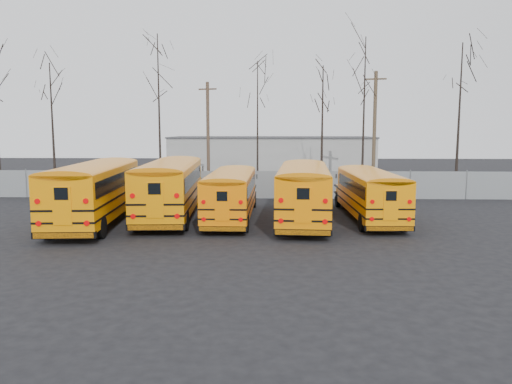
{
  "coord_description": "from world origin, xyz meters",
  "views": [
    {
      "loc": [
        2.15,
        -23.88,
        5.09
      ],
      "look_at": [
        1.23,
        3.17,
        1.6
      ],
      "focal_mm": 35.0,
      "sensor_mm": 36.0,
      "label": 1
    }
  ],
  "objects_px": {
    "bus_b": "(171,184)",
    "bus_c": "(231,191)",
    "bus_e": "(370,190)",
    "utility_pole_right": "(374,129)",
    "bus_d": "(304,188)",
    "bus_a": "(96,187)",
    "utility_pole_left": "(208,134)"
  },
  "relations": [
    {
      "from": "bus_a",
      "to": "bus_c",
      "type": "relative_size",
      "value": 1.19
    },
    {
      "from": "bus_d",
      "to": "utility_pole_left",
      "type": "xyz_separation_m",
      "value": [
        -7.14,
        15.21,
        2.7
      ]
    },
    {
      "from": "bus_b",
      "to": "bus_d",
      "type": "height_order",
      "value": "bus_b"
    },
    {
      "from": "bus_c",
      "to": "utility_pole_right",
      "type": "bearing_deg",
      "value": 54.67
    },
    {
      "from": "bus_b",
      "to": "bus_c",
      "type": "xyz_separation_m",
      "value": [
        3.5,
        -0.68,
        -0.3
      ]
    },
    {
      "from": "bus_b",
      "to": "bus_d",
      "type": "distance_m",
      "value": 7.52
    },
    {
      "from": "bus_d",
      "to": "bus_a",
      "type": "bearing_deg",
      "value": -171.88
    },
    {
      "from": "bus_b",
      "to": "bus_c",
      "type": "distance_m",
      "value": 3.57
    },
    {
      "from": "bus_e",
      "to": "utility_pole_right",
      "type": "relative_size",
      "value": 1.05
    },
    {
      "from": "bus_a",
      "to": "utility_pole_left",
      "type": "xyz_separation_m",
      "value": [
        3.95,
        16.07,
        2.62
      ]
    },
    {
      "from": "bus_a",
      "to": "bus_c",
      "type": "bearing_deg",
      "value": 5.15
    },
    {
      "from": "bus_d",
      "to": "utility_pole_right",
      "type": "height_order",
      "value": "utility_pole_right"
    },
    {
      "from": "bus_a",
      "to": "bus_e",
      "type": "bearing_deg",
      "value": 1.58
    },
    {
      "from": "utility_pole_right",
      "to": "utility_pole_left",
      "type": "bearing_deg",
      "value": -169.61
    },
    {
      "from": "bus_c",
      "to": "bus_b",
      "type": "bearing_deg",
      "value": 169.68
    },
    {
      "from": "bus_e",
      "to": "utility_pole_left",
      "type": "xyz_separation_m",
      "value": [
        -10.84,
        14.51,
        2.91
      ]
    },
    {
      "from": "bus_a",
      "to": "utility_pole_left",
      "type": "distance_m",
      "value": 16.75
    },
    {
      "from": "bus_e",
      "to": "utility_pole_right",
      "type": "xyz_separation_m",
      "value": [
        3.04,
        14.39,
        3.33
      ]
    },
    {
      "from": "bus_b",
      "to": "bus_c",
      "type": "bearing_deg",
      "value": -14.6
    },
    {
      "from": "bus_a",
      "to": "utility_pole_right",
      "type": "relative_size",
      "value": 1.24
    },
    {
      "from": "bus_d",
      "to": "bus_b",
      "type": "bearing_deg",
      "value": 175.89
    },
    {
      "from": "bus_b",
      "to": "bus_e",
      "type": "xyz_separation_m",
      "value": [
        11.16,
        -0.33,
        -0.29
      ]
    },
    {
      "from": "bus_b",
      "to": "utility_pole_left",
      "type": "height_order",
      "value": "utility_pole_left"
    },
    {
      "from": "bus_e",
      "to": "bus_a",
      "type": "bearing_deg",
      "value": -175.58
    },
    {
      "from": "bus_d",
      "to": "bus_e",
      "type": "relative_size",
      "value": 1.13
    },
    {
      "from": "bus_a",
      "to": "utility_pole_left",
      "type": "height_order",
      "value": "utility_pole_left"
    },
    {
      "from": "bus_c",
      "to": "bus_d",
      "type": "distance_m",
      "value": 3.98
    },
    {
      "from": "bus_c",
      "to": "bus_e",
      "type": "distance_m",
      "value": 7.67
    },
    {
      "from": "bus_d",
      "to": "utility_pole_right",
      "type": "xyz_separation_m",
      "value": [
        6.74,
        15.08,
        3.12
      ]
    },
    {
      "from": "bus_b",
      "to": "utility_pole_left",
      "type": "relative_size",
      "value": 1.35
    },
    {
      "from": "bus_c",
      "to": "bus_d",
      "type": "height_order",
      "value": "bus_d"
    },
    {
      "from": "utility_pole_right",
      "to": "bus_d",
      "type": "bearing_deg",
      "value": -103.18
    }
  ]
}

